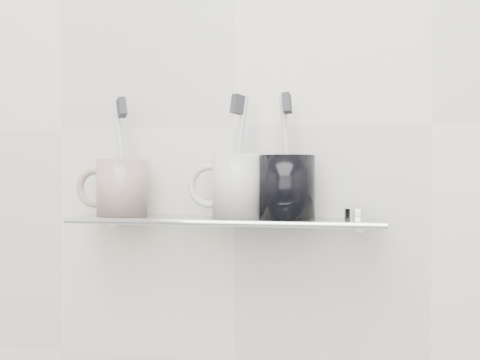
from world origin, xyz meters
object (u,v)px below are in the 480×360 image
(shelf_glass, at_px, (225,220))
(mug_center, at_px, (238,186))
(mug_left, at_px, (122,188))
(mug_right, at_px, (287,187))

(shelf_glass, height_order, mug_center, mug_center)
(shelf_glass, xyz_separation_m, mug_left, (-0.18, 0.00, 0.05))
(shelf_glass, distance_m, mug_left, 0.19)
(shelf_glass, bearing_deg, mug_right, 2.93)
(mug_center, bearing_deg, shelf_glass, 179.55)
(mug_left, xyz_separation_m, mug_center, (0.20, 0.00, 0.00))
(mug_center, xyz_separation_m, mug_right, (0.08, 0.00, -0.00))
(mug_left, height_order, mug_center, mug_center)
(mug_left, bearing_deg, mug_right, -19.91)
(shelf_glass, height_order, mug_left, mug_left)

